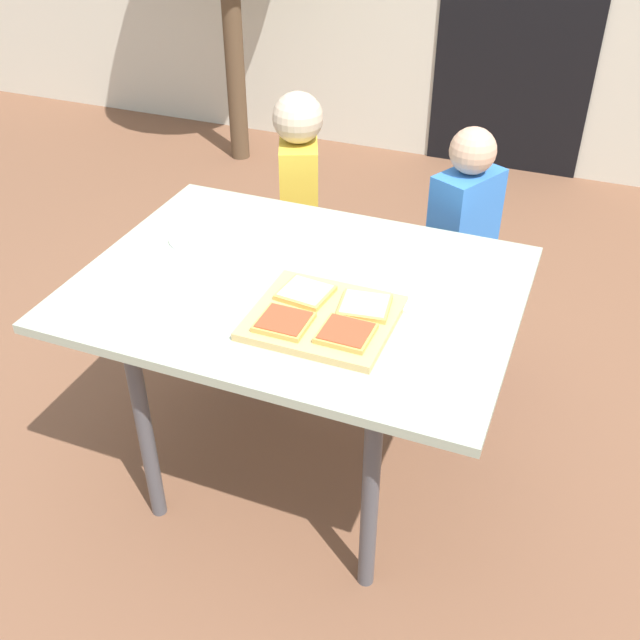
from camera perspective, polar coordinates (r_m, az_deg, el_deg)
The scene contains 11 objects.
ground_plane at distance 2.60m, azimuth -1.40°, elevation -11.08°, with size 16.00×16.00×0.00m, color brown.
dining_table at distance 2.16m, azimuth -1.64°, elevation 1.17°, with size 1.24×0.93×0.74m.
cutting_board at distance 1.96m, azimuth 0.23°, elevation 0.18°, with size 0.37×0.33×0.02m, color tan.
pizza_slice_far_right at distance 1.98m, azimuth 3.44°, elevation 1.10°, with size 0.15×0.14×0.02m.
pizza_slice_near_right at distance 1.88m, azimuth 2.00°, elevation -1.00°, with size 0.13×0.13×0.02m.
pizza_slice_near_left at distance 1.92m, azimuth -2.78°, elevation -0.14°, with size 0.13×0.13×0.02m.
pizza_slice_far_left at distance 2.03m, azimuth -1.12°, elevation 2.12°, with size 0.14×0.14×0.02m.
plate_white_left at distance 2.37m, azimuth -9.29°, elevation 6.16°, with size 0.18×0.18×0.01m, color white.
plate_white_right at distance 2.07m, azimuth 7.94°, elevation 1.68°, with size 0.18×0.18×0.01m, color white.
child_left at distance 2.89m, azimuth -1.59°, elevation 9.02°, with size 0.22×0.28×1.02m.
child_right at distance 2.70m, azimuth 10.72°, elevation 5.55°, with size 0.23×0.28×1.00m.
Camera 1 is at (0.72, -1.64, 1.88)m, focal length 41.87 mm.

